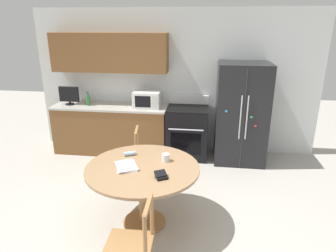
{
  "coord_description": "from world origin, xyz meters",
  "views": [
    {
      "loc": [
        0.59,
        -2.84,
        2.35
      ],
      "look_at": [
        0.07,
        1.15,
        0.95
      ],
      "focal_mm": 32.0,
      "sensor_mm": 36.0,
      "label": 1
    }
  ],
  "objects_px": {
    "counter_bottle": "(88,100)",
    "dining_chair_near": "(132,246)",
    "oven_range": "(187,132)",
    "microwave": "(147,99)",
    "candle_glass": "(166,158)",
    "dining_chair_far": "(148,159)",
    "countertop_tv": "(69,95)",
    "wallet": "(161,176)",
    "refrigerator": "(241,113)"
  },
  "relations": [
    {
      "from": "dining_chair_far",
      "to": "countertop_tv",
      "type": "bearing_deg",
      "value": -132.94
    },
    {
      "from": "microwave",
      "to": "countertop_tv",
      "type": "distance_m",
      "value": 1.46
    },
    {
      "from": "countertop_tv",
      "to": "candle_glass",
      "type": "height_order",
      "value": "countertop_tv"
    },
    {
      "from": "microwave",
      "to": "counter_bottle",
      "type": "height_order",
      "value": "microwave"
    },
    {
      "from": "counter_bottle",
      "to": "dining_chair_near",
      "type": "height_order",
      "value": "counter_bottle"
    },
    {
      "from": "candle_glass",
      "to": "wallet",
      "type": "relative_size",
      "value": 0.55
    },
    {
      "from": "oven_range",
      "to": "countertop_tv",
      "type": "relative_size",
      "value": 2.94
    },
    {
      "from": "counter_bottle",
      "to": "dining_chair_near",
      "type": "xyz_separation_m",
      "value": [
        1.54,
        -2.98,
        -0.56
      ]
    },
    {
      "from": "countertop_tv",
      "to": "dining_chair_far",
      "type": "distance_m",
      "value": 2.15
    },
    {
      "from": "refrigerator",
      "to": "candle_glass",
      "type": "relative_size",
      "value": 18.69
    },
    {
      "from": "microwave",
      "to": "candle_glass",
      "type": "relative_size",
      "value": 5.17
    },
    {
      "from": "counter_bottle",
      "to": "candle_glass",
      "type": "xyz_separation_m",
      "value": [
        1.7,
        -1.88,
        -0.18
      ]
    },
    {
      "from": "dining_chair_near",
      "to": "candle_glass",
      "type": "height_order",
      "value": "dining_chair_near"
    },
    {
      "from": "refrigerator",
      "to": "dining_chair_near",
      "type": "distance_m",
      "value": 3.2
    },
    {
      "from": "microwave",
      "to": "dining_chair_far",
      "type": "distance_m",
      "value": 1.35
    },
    {
      "from": "countertop_tv",
      "to": "wallet",
      "type": "bearing_deg",
      "value": -47.99
    },
    {
      "from": "oven_range",
      "to": "wallet",
      "type": "relative_size",
      "value": 6.4
    },
    {
      "from": "oven_range",
      "to": "refrigerator",
      "type": "bearing_deg",
      "value": -3.02
    },
    {
      "from": "microwave",
      "to": "dining_chair_near",
      "type": "relative_size",
      "value": 0.53
    },
    {
      "from": "countertop_tv",
      "to": "counter_bottle",
      "type": "bearing_deg",
      "value": 0.2
    },
    {
      "from": "refrigerator",
      "to": "microwave",
      "type": "relative_size",
      "value": 3.62
    },
    {
      "from": "countertop_tv",
      "to": "candle_glass",
      "type": "xyz_separation_m",
      "value": [
        2.06,
        -1.88,
        -0.27
      ]
    },
    {
      "from": "microwave",
      "to": "dining_chair_far",
      "type": "xyz_separation_m",
      "value": [
        0.24,
        -1.18,
        -0.61
      ]
    },
    {
      "from": "oven_range",
      "to": "counter_bottle",
      "type": "bearing_deg",
      "value": 179.86
    },
    {
      "from": "microwave",
      "to": "candle_glass",
      "type": "bearing_deg",
      "value": -72.5
    },
    {
      "from": "refrigerator",
      "to": "countertop_tv",
      "type": "relative_size",
      "value": 4.71
    },
    {
      "from": "oven_range",
      "to": "candle_glass",
      "type": "xyz_separation_m",
      "value": [
        -0.13,
        -1.88,
        0.34
      ]
    },
    {
      "from": "refrigerator",
      "to": "oven_range",
      "type": "bearing_deg",
      "value": 176.98
    },
    {
      "from": "counter_bottle",
      "to": "candle_glass",
      "type": "height_order",
      "value": "counter_bottle"
    },
    {
      "from": "oven_range",
      "to": "wallet",
      "type": "height_order",
      "value": "oven_range"
    },
    {
      "from": "refrigerator",
      "to": "counter_bottle",
      "type": "xyz_separation_m",
      "value": [
        -2.76,
        0.05,
        0.13
      ]
    },
    {
      "from": "countertop_tv",
      "to": "dining_chair_far",
      "type": "bearing_deg",
      "value": -34.24
    },
    {
      "from": "oven_range",
      "to": "microwave",
      "type": "relative_size",
      "value": 2.26
    },
    {
      "from": "oven_range",
      "to": "countertop_tv",
      "type": "xyz_separation_m",
      "value": [
        -2.19,
        0.0,
        0.61
      ]
    },
    {
      "from": "dining_chair_far",
      "to": "candle_glass",
      "type": "bearing_deg",
      "value": 17.89
    },
    {
      "from": "oven_range",
      "to": "dining_chair_far",
      "type": "height_order",
      "value": "oven_range"
    },
    {
      "from": "counter_bottle",
      "to": "dining_chair_near",
      "type": "bearing_deg",
      "value": -62.6
    },
    {
      "from": "oven_range",
      "to": "countertop_tv",
      "type": "bearing_deg",
      "value": 179.91
    },
    {
      "from": "refrigerator",
      "to": "dining_chair_far",
      "type": "xyz_separation_m",
      "value": [
        -1.42,
        -1.1,
        -0.43
      ]
    },
    {
      "from": "countertop_tv",
      "to": "counter_bottle",
      "type": "xyz_separation_m",
      "value": [
        0.36,
        0.0,
        -0.09
      ]
    },
    {
      "from": "refrigerator",
      "to": "countertop_tv",
      "type": "xyz_separation_m",
      "value": [
        -3.12,
        0.05,
        0.22
      ]
    },
    {
      "from": "refrigerator",
      "to": "candle_glass",
      "type": "xyz_separation_m",
      "value": [
        -1.06,
        -1.83,
        -0.05
      ]
    },
    {
      "from": "oven_range",
      "to": "dining_chair_near",
      "type": "bearing_deg",
      "value": -95.58
    },
    {
      "from": "microwave",
      "to": "countertop_tv",
      "type": "bearing_deg",
      "value": -179.08
    },
    {
      "from": "refrigerator",
      "to": "wallet",
      "type": "height_order",
      "value": "refrigerator"
    },
    {
      "from": "dining_chair_near",
      "to": "microwave",
      "type": "bearing_deg",
      "value": 7.09
    },
    {
      "from": "dining_chair_near",
      "to": "countertop_tv",
      "type": "bearing_deg",
      "value": 31.29
    },
    {
      "from": "microwave",
      "to": "oven_range",
      "type": "bearing_deg",
      "value": -2.1
    },
    {
      "from": "oven_range",
      "to": "dining_chair_far",
      "type": "distance_m",
      "value": 1.25
    },
    {
      "from": "microwave",
      "to": "countertop_tv",
      "type": "relative_size",
      "value": 1.3
    }
  ]
}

